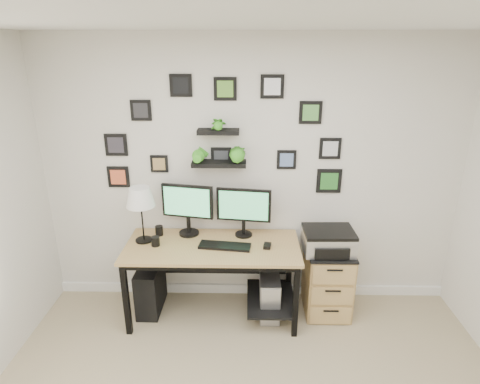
{
  "coord_description": "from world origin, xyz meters",
  "views": [
    {
      "loc": [
        -0.03,
        -1.65,
        2.48
      ],
      "look_at": [
        -0.1,
        1.83,
        1.2
      ],
      "focal_mm": 30.0,
      "sensor_mm": 36.0,
      "label": 1
    }
  ],
  "objects_px": {
    "desk": "(217,255)",
    "pc_tower_black": "(151,287)",
    "monitor_right": "(244,208)",
    "printer": "(328,241)",
    "file_cabinet": "(327,280)",
    "monitor_left": "(188,206)",
    "mug": "(155,241)",
    "table_lamp": "(140,198)",
    "pc_tower_grey": "(269,294)"
  },
  "relations": [
    {
      "from": "pc_tower_black",
      "to": "printer",
      "type": "distance_m",
      "value": 1.79
    },
    {
      "from": "monitor_right",
      "to": "desk",
      "type": "bearing_deg",
      "value": -145.67
    },
    {
      "from": "desk",
      "to": "table_lamp",
      "type": "xyz_separation_m",
      "value": [
        -0.69,
        0.04,
        0.55
      ]
    },
    {
      "from": "monitor_left",
      "to": "mug",
      "type": "distance_m",
      "value": 0.44
    },
    {
      "from": "monitor_right",
      "to": "file_cabinet",
      "type": "bearing_deg",
      "value": -7.79
    },
    {
      "from": "monitor_right",
      "to": "printer",
      "type": "height_order",
      "value": "monitor_right"
    },
    {
      "from": "table_lamp",
      "to": "mug",
      "type": "distance_m",
      "value": 0.42
    },
    {
      "from": "pc_tower_grey",
      "to": "pc_tower_black",
      "type": "bearing_deg",
      "value": 177.02
    },
    {
      "from": "table_lamp",
      "to": "pc_tower_grey",
      "type": "distance_m",
      "value": 1.53
    },
    {
      "from": "monitor_right",
      "to": "file_cabinet",
      "type": "relative_size",
      "value": 0.77
    },
    {
      "from": "desk",
      "to": "printer",
      "type": "height_order",
      "value": "printer"
    },
    {
      "from": "monitor_right",
      "to": "table_lamp",
      "type": "bearing_deg",
      "value": -172.24
    },
    {
      "from": "monitor_right",
      "to": "mug",
      "type": "bearing_deg",
      "value": -164.46
    },
    {
      "from": "desk",
      "to": "file_cabinet",
      "type": "height_order",
      "value": "desk"
    },
    {
      "from": "pc_tower_black",
      "to": "desk",
      "type": "bearing_deg",
      "value": -3.25
    },
    {
      "from": "desk",
      "to": "monitor_right",
      "type": "distance_m",
      "value": 0.51
    },
    {
      "from": "pc_tower_grey",
      "to": "file_cabinet",
      "type": "bearing_deg",
      "value": 7.6
    },
    {
      "from": "pc_tower_black",
      "to": "file_cabinet",
      "type": "height_order",
      "value": "file_cabinet"
    },
    {
      "from": "monitor_right",
      "to": "pc_tower_grey",
      "type": "relative_size",
      "value": 1.2
    },
    {
      "from": "table_lamp",
      "to": "printer",
      "type": "height_order",
      "value": "table_lamp"
    },
    {
      "from": "pc_tower_grey",
      "to": "monitor_right",
      "type": "bearing_deg",
      "value": 143.65
    },
    {
      "from": "pc_tower_black",
      "to": "file_cabinet",
      "type": "xyz_separation_m",
      "value": [
        1.73,
        0.01,
        0.1
      ]
    },
    {
      "from": "monitor_left",
      "to": "pc_tower_grey",
      "type": "distance_m",
      "value": 1.16
    },
    {
      "from": "monitor_left",
      "to": "file_cabinet",
      "type": "height_order",
      "value": "monitor_left"
    },
    {
      "from": "monitor_right",
      "to": "printer",
      "type": "bearing_deg",
      "value": -10.06
    },
    {
      "from": "desk",
      "to": "monitor_left",
      "type": "xyz_separation_m",
      "value": [
        -0.28,
        0.19,
        0.42
      ]
    },
    {
      "from": "monitor_left",
      "to": "pc_tower_grey",
      "type": "bearing_deg",
      "value": -14.48
    },
    {
      "from": "table_lamp",
      "to": "pc_tower_grey",
      "type": "relative_size",
      "value": 1.24
    },
    {
      "from": "table_lamp",
      "to": "pc_tower_grey",
      "type": "bearing_deg",
      "value": -2.87
    },
    {
      "from": "file_cabinet",
      "to": "printer",
      "type": "distance_m",
      "value": 0.44
    },
    {
      "from": "printer",
      "to": "table_lamp",
      "type": "bearing_deg",
      "value": 179.58
    },
    {
      "from": "mug",
      "to": "pc_tower_black",
      "type": "distance_m",
      "value": 0.58
    },
    {
      "from": "monitor_right",
      "to": "pc_tower_black",
      "type": "height_order",
      "value": "monitor_right"
    },
    {
      "from": "pc_tower_grey",
      "to": "table_lamp",
      "type": "bearing_deg",
      "value": 177.13
    },
    {
      "from": "mug",
      "to": "pc_tower_black",
      "type": "xyz_separation_m",
      "value": [
        -0.11,
        0.1,
        -0.56
      ]
    },
    {
      "from": "monitor_left",
      "to": "table_lamp",
      "type": "height_order",
      "value": "table_lamp"
    },
    {
      "from": "table_lamp",
      "to": "file_cabinet",
      "type": "height_order",
      "value": "table_lamp"
    },
    {
      "from": "pc_tower_black",
      "to": "printer",
      "type": "height_order",
      "value": "printer"
    },
    {
      "from": "monitor_right",
      "to": "pc_tower_grey",
      "type": "distance_m",
      "value": 0.88
    },
    {
      "from": "mug",
      "to": "monitor_right",
      "type": "bearing_deg",
      "value": 15.54
    },
    {
      "from": "table_lamp",
      "to": "pc_tower_black",
      "type": "relative_size",
      "value": 1.13
    },
    {
      "from": "monitor_left",
      "to": "table_lamp",
      "type": "relative_size",
      "value": 0.95
    },
    {
      "from": "monitor_left",
      "to": "printer",
      "type": "xyz_separation_m",
      "value": [
        1.32,
        -0.16,
        -0.27
      ]
    },
    {
      "from": "table_lamp",
      "to": "mug",
      "type": "relative_size",
      "value": 6.05
    },
    {
      "from": "monitor_left",
      "to": "pc_tower_black",
      "type": "distance_m",
      "value": 0.91
    },
    {
      "from": "desk",
      "to": "pc_tower_black",
      "type": "xyz_separation_m",
      "value": [
        -0.66,
        0.04,
        -0.39
      ]
    },
    {
      "from": "monitor_left",
      "to": "pc_tower_black",
      "type": "relative_size",
      "value": 1.08
    },
    {
      "from": "desk",
      "to": "printer",
      "type": "xyz_separation_m",
      "value": [
        1.04,
        0.03,
        0.15
      ]
    },
    {
      "from": "monitor_left",
      "to": "mug",
      "type": "bearing_deg",
      "value": -138.57
    },
    {
      "from": "monitor_right",
      "to": "mug",
      "type": "relative_size",
      "value": 5.85
    }
  ]
}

